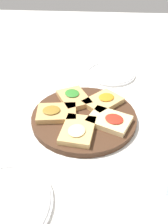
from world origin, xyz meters
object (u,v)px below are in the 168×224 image
at_px(serving_board, 84,117).
at_px(plate_left, 2,205).
at_px(plate_right, 110,73).
at_px(napkin_stack, 129,223).

height_order(serving_board, plate_left, serving_board).
xyz_separation_m(plate_right, napkin_stack, (-0.66, -0.03, -0.00)).
xyz_separation_m(serving_board, plate_left, (-0.32, 0.15, -0.00)).
bearing_deg(serving_board, napkin_stack, -159.96).
relative_size(serving_board, napkin_stack, 2.83).
xyz_separation_m(plate_left, napkin_stack, (-0.01, -0.28, -0.00)).
bearing_deg(plate_left, serving_board, -25.10).
bearing_deg(plate_right, serving_board, 164.55).
distance_m(serving_board, napkin_stack, 0.36).
bearing_deg(napkin_stack, plate_left, 87.10).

